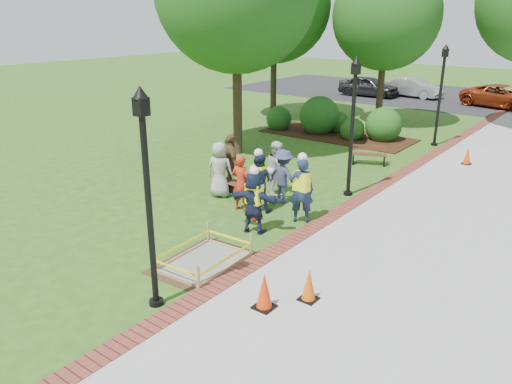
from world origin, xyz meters
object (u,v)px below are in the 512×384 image
Objects in this scene: lamp_near at (147,185)px; hivis_worker_b at (301,188)px; wet_concrete_pad at (204,254)px; bench_near at (240,190)px; cone_front at (264,292)px; hivis_worker_a at (254,200)px; hivis_worker_c at (258,180)px.

hivis_worker_b is (-0.02, 5.26, -1.51)m from lamp_near.
bench_near is at bearing 118.28° from wet_concrete_pad.
cone_front is 0.43× the size of hivis_worker_a.
hivis_worker_a is at bearing -42.68° from bench_near.
cone_front is at bearing -49.18° from hivis_worker_a.
hivis_worker_a reaches higher than bench_near.
hivis_worker_c reaches higher than cone_front.
bench_near is at bearing 170.47° from hivis_worker_b.
hivis_worker_c is at bearing 128.53° from cone_front.
bench_near reaches higher than cone_front.
cone_front is 0.39× the size of hivis_worker_b.
hivis_worker_a is 0.97× the size of hivis_worker_c.
cone_front is at bearing -46.49° from bench_near.
bench_near is 0.82× the size of hivis_worker_c.
hivis_worker_c reaches higher than wet_concrete_pad.
cone_front is 3.68m from hivis_worker_a.
cone_front reaches higher than wet_concrete_pad.
lamp_near is at bearing -81.27° from hivis_worker_a.
hivis_worker_a is at bearing -56.96° from hivis_worker_c.
hivis_worker_c is (-0.83, 1.28, 0.02)m from hivis_worker_a.
hivis_worker_b reaches higher than hivis_worker_a.
hivis_worker_a is 0.92× the size of hivis_worker_b.
hivis_worker_c reaches higher than hivis_worker_a.
hivis_worker_c is at bearing 105.40° from lamp_near.
bench_near is 0.36× the size of lamp_near.
hivis_worker_b is (0.59, 1.33, 0.07)m from hivis_worker_a.
wet_concrete_pad is at bearing -96.88° from hivis_worker_b.
bench_near is 0.84× the size of hivis_worker_a.
bench_near reaches higher than wet_concrete_pad.
wet_concrete_pad is at bearing -85.31° from hivis_worker_a.
cone_front is 3.00m from lamp_near.
cone_front is at bearing 33.48° from lamp_near.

